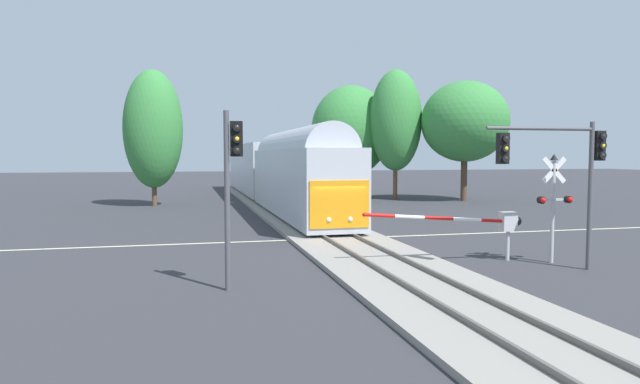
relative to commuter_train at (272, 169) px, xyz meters
name	(u,v)px	position (x,y,z in m)	size (l,w,h in m)	color
ground_plane	(334,239)	(0.00, -18.92, -2.79)	(220.00, 220.00, 0.00)	#333338
road_centre_stripe	(334,238)	(0.00, -18.92, -2.79)	(44.00, 0.20, 0.01)	beige
railway_track	(334,237)	(0.00, -18.92, -2.69)	(4.40, 80.00, 0.32)	gray
commuter_train	(272,169)	(0.00, 0.00, 0.00)	(3.04, 43.00, 5.16)	#B2B7C1
crossing_gate_near	(490,222)	(4.12, -25.64, -1.35)	(6.16, 0.40, 1.91)	#B7B7BC
crossing_signal_mast	(554,197)	(6.14, -26.44, -0.39)	(1.36, 0.44, 3.93)	#B2B2B7
traffic_signal_near_right	(562,159)	(5.43, -27.81, 0.96)	(4.37, 0.38, 5.00)	#4C4C51
traffic_signal_near_left	(232,170)	(-5.41, -27.89, 0.66)	(0.53, 0.38, 5.15)	#4C4C51
oak_far_right	(396,120)	(11.11, 1.92, 4.09)	(4.47, 4.47, 11.26)	brown
elm_centre_background	(351,131)	(8.18, 5.74, 3.32)	(7.28, 7.28, 10.27)	brown
oak_behind_train	(153,129)	(-9.02, 0.39, 3.06)	(4.41, 4.41, 10.33)	brown
maple_right_background	(465,122)	(16.26, -0.74, 3.91)	(7.31, 7.31, 10.10)	#4C3828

